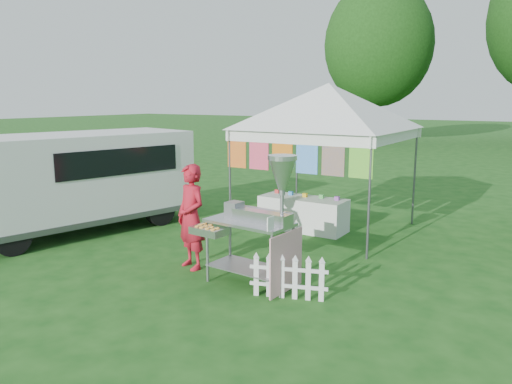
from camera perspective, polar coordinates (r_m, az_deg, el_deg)
The scene contains 8 objects.
ground at distance 7.66m, azimuth -3.16°, elevation -10.01°, with size 120.00×120.00×0.00m, color #184B15.
canopy_main at distance 10.22m, azimuth 8.31°, elevation 12.16°, with size 4.24×4.24×3.45m.
tree_left at distance 31.67m, azimuth 13.81°, elevation 16.06°, with size 6.40×6.40×9.53m.
donut_cart at distance 7.01m, azimuth 0.51°, elevation -2.16°, with size 1.46×0.91×1.95m.
vendor at distance 8.00m, azimuth -7.43°, elevation -2.84°, with size 0.62×0.40×1.69m, color #B41626.
cargo_van at distance 10.86m, azimuth -19.66°, elevation 1.43°, with size 3.00×5.11×1.99m.
picket_fence at distance 6.90m, azimuth 3.73°, elevation -9.84°, with size 1.03×0.37×0.56m.
display_table at distance 10.41m, azimuth 5.39°, elevation -2.48°, with size 1.80×0.70×0.68m, color white.
Camera 1 is at (4.15, -5.83, 2.70)m, focal length 35.00 mm.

